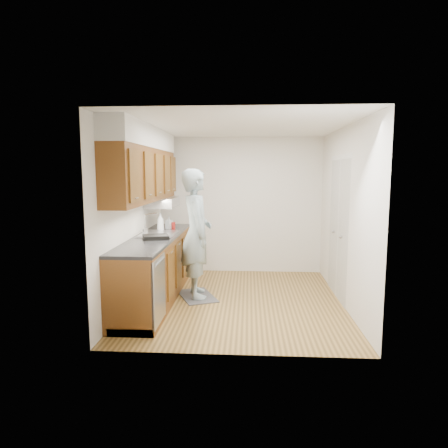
{
  "coord_description": "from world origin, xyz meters",
  "views": [
    {
      "loc": [
        0.15,
        -5.65,
        1.88
      ],
      "look_at": [
        -0.21,
        0.25,
        1.1
      ],
      "focal_mm": 32.0,
      "sensor_mm": 36.0,
      "label": 1
    }
  ],
  "objects_px": {
    "soap_bottle_a": "(160,222)",
    "soda_can": "(173,226)",
    "soap_bottle_b": "(169,222)",
    "person": "(196,225)",
    "dish_rack": "(156,237)"
  },
  "relations": [
    {
      "from": "soap_bottle_a",
      "to": "soap_bottle_b",
      "type": "bearing_deg",
      "value": 71.09
    },
    {
      "from": "person",
      "to": "soap_bottle_b",
      "type": "xyz_separation_m",
      "value": [
        -0.54,
        0.64,
        -0.05
      ]
    },
    {
      "from": "soap_bottle_a",
      "to": "dish_rack",
      "type": "height_order",
      "value": "soap_bottle_a"
    },
    {
      "from": "soap_bottle_b",
      "to": "soda_can",
      "type": "xyz_separation_m",
      "value": [
        0.09,
        -0.08,
        -0.05
      ]
    },
    {
      "from": "dish_rack",
      "to": "soda_can",
      "type": "bearing_deg",
      "value": 65.87
    },
    {
      "from": "person",
      "to": "dish_rack",
      "type": "distance_m",
      "value": 0.65
    },
    {
      "from": "soap_bottle_a",
      "to": "soap_bottle_b",
      "type": "relative_size",
      "value": 1.37
    },
    {
      "from": "person",
      "to": "soda_can",
      "type": "bearing_deg",
      "value": 23.71
    },
    {
      "from": "soda_can",
      "to": "dish_rack",
      "type": "relative_size",
      "value": 0.34
    },
    {
      "from": "soap_bottle_a",
      "to": "soap_bottle_b",
      "type": "xyz_separation_m",
      "value": [
        0.08,
        0.25,
        -0.04
      ]
    },
    {
      "from": "dish_rack",
      "to": "person",
      "type": "bearing_deg",
      "value": 15.08
    },
    {
      "from": "person",
      "to": "soap_bottle_b",
      "type": "distance_m",
      "value": 0.84
    },
    {
      "from": "soap_bottle_a",
      "to": "soda_can",
      "type": "xyz_separation_m",
      "value": [
        0.17,
        0.17,
        -0.08
      ]
    },
    {
      "from": "person",
      "to": "soap_bottle_a",
      "type": "relative_size",
      "value": 7.57
    },
    {
      "from": "soap_bottle_b",
      "to": "soda_can",
      "type": "distance_m",
      "value": 0.13
    }
  ]
}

